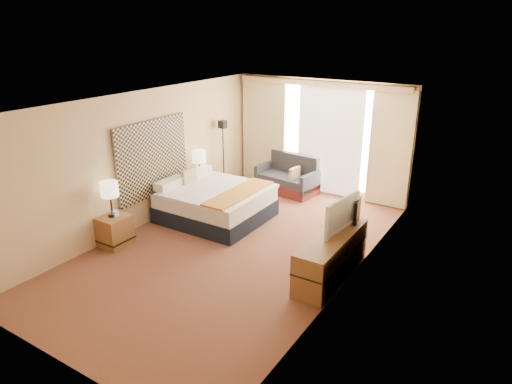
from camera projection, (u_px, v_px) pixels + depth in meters
The scene contains 21 objects.
floor at pixel (235, 247), 8.12m from camera, with size 4.20×7.00×0.02m, color #4F1618.
ceiling at pixel (232, 100), 7.21m from camera, with size 4.20×7.00×0.02m, color white.
wall_back at pixel (321, 137), 10.44m from camera, with size 4.20×0.02×2.60m, color #D6AE82.
wall_front at pixel (48, 267), 4.89m from camera, with size 4.20×0.02×2.60m, color #D6AE82.
wall_left at pixel (144, 160), 8.71m from camera, with size 0.02×7.00×2.60m, color #D6AE82.
wall_right at pixel (352, 203), 6.62m from camera, with size 0.02×7.00×2.60m, color #D6AE82.
headboard at pixel (153, 158), 8.86m from camera, with size 0.06×1.85×1.50m, color black.
nightstand_left at pixel (115, 231), 8.12m from camera, with size 0.45×0.52×0.55m, color brown.
nightstand_right at pixel (203, 190), 10.11m from camera, with size 0.45×0.52×0.55m, color brown.
media_dresser at pixel (331, 256), 7.09m from camera, with size 0.50×1.80×0.70m, color brown.
window at pixel (330, 138), 10.29m from camera, with size 2.30×0.02×2.30m, color white.
curtains at pixel (319, 133), 10.32m from camera, with size 4.12×0.19×2.56m.
bed at pixel (215, 203), 9.20m from camera, with size 1.94×1.77×0.94m.
loveseat at pixel (288, 180), 10.72m from camera, with size 1.47×0.91×0.87m.
floor_lamp at pixel (223, 142), 10.48m from camera, with size 0.21×0.21×1.68m.
desk_chair at pixel (347, 232), 7.60m from camera, with size 0.53×0.53×1.09m.
lamp_left at pixel (110, 190), 7.86m from camera, with size 0.31×0.31×0.64m.
lamp_right at pixel (199, 157), 9.84m from camera, with size 0.30×0.30×0.62m.
tissue_box at pixel (114, 213), 8.04m from camera, with size 0.11×0.11×0.10m, color #99CBED.
telephone at pixel (202, 178), 9.90m from camera, with size 0.17×0.14×0.07m, color black.
television at pixel (337, 213), 7.09m from camera, with size 0.96×0.13×0.55m, color black.
Camera 1 is at (4.18, -5.95, 3.76)m, focal length 32.00 mm.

